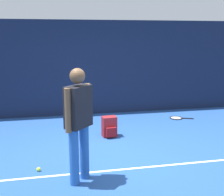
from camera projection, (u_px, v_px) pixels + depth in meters
name	position (u px, v px, depth m)	size (l,w,h in m)	color
ground_plane	(116.00, 157.00, 5.20)	(12.00, 12.00, 0.00)	#234C93
back_fence	(93.00, 68.00, 7.80)	(10.00, 0.10, 2.53)	#141E38
court_line	(123.00, 169.00, 4.71)	(9.00, 0.05, 0.00)	white
tennis_player	(78.00, 119.00, 4.14)	(0.44, 0.44, 1.70)	#2659A5
tennis_racket	(177.00, 118.00, 7.58)	(0.64, 0.41, 0.03)	black
backpack	(109.00, 127.00, 6.20)	(0.32, 0.31, 0.44)	maroon
tennis_ball_near_player	(39.00, 169.00, 4.65)	(0.07, 0.07, 0.07)	#CCE033
tennis_ball_by_fence	(75.00, 118.00, 7.52)	(0.07, 0.07, 0.07)	#CCE033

